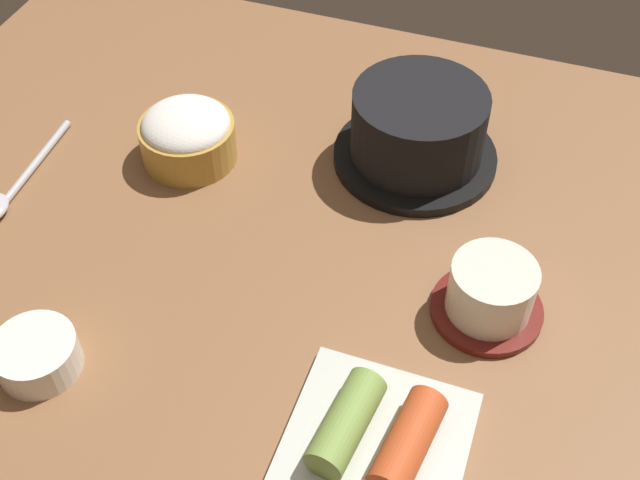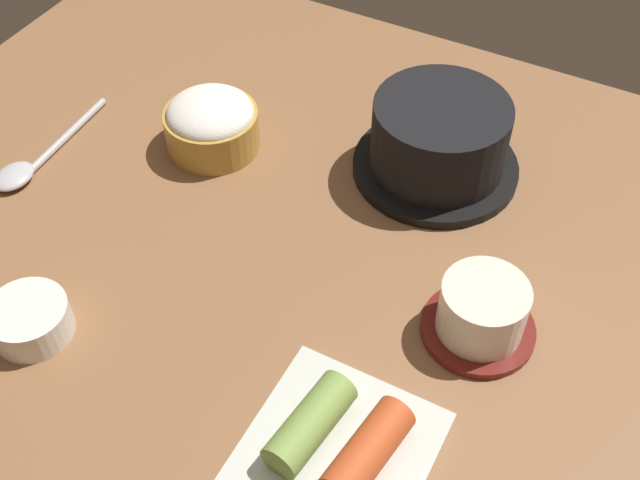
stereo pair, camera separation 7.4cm
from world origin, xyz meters
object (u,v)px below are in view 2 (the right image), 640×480
stone_pot (439,140)px  rice_bowl (211,123)px  kimchi_plate (339,444)px  spoon (30,164)px  side_bowl_near (30,319)px  tea_cup_with_saucer (482,312)px

stone_pot → rice_bowl: bearing=-161.8°
kimchi_plate → spoon: kimchi_plate is taller
side_bowl_near → spoon: (-14.65, 16.11, -1.12)cm
tea_cup_with_saucer → spoon: 49.18cm
rice_bowl → stone_pot: bearing=18.2°
stone_pot → side_bowl_near: stone_pot is taller
rice_bowl → tea_cup_with_saucer: rice_bowl is taller
kimchi_plate → spoon: bearing=162.2°
rice_bowl → spoon: bearing=-141.0°
rice_bowl → side_bowl_near: (-0.39, -28.27, -1.38)cm
stone_pot → tea_cup_with_saucer: stone_pot is taller
stone_pot → kimchi_plate: size_ratio=1.23×
side_bowl_near → rice_bowl: bearing=89.2°
stone_pot → rice_bowl: size_ratio=1.72×
rice_bowl → side_bowl_near: bearing=-90.8°
spoon → kimchi_plate: bearing=-17.8°
tea_cup_with_saucer → spoon: bearing=-177.6°
kimchi_plate → side_bowl_near: (-28.96, -2.08, 0.24)cm
stone_pot → kimchi_plate: stone_pot is taller
kimchi_plate → side_bowl_near: 29.03cm
stone_pot → side_bowl_near: size_ratio=2.44×
rice_bowl → spoon: (-15.04, -12.16, -2.49)cm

